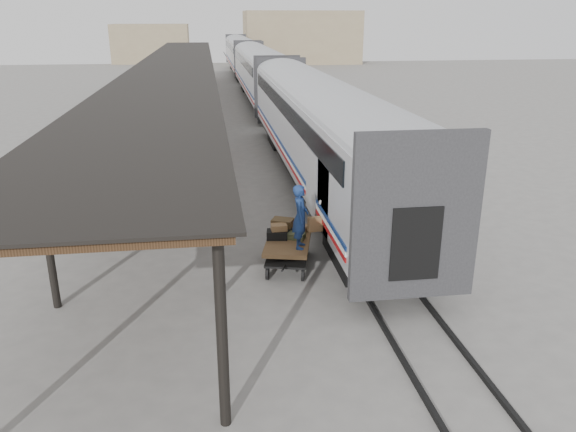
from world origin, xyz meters
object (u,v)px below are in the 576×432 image
at_px(pedestrian, 167,131).
at_px(baggage_cart, 288,246).
at_px(luggage_tug, 196,146).
at_px(porter, 300,217).

bearing_deg(pedestrian, baggage_cart, 123.48).
height_order(luggage_tug, pedestrian, pedestrian).
distance_m(baggage_cart, luggage_tug, 14.72).
bearing_deg(porter, baggage_cart, 35.29).
distance_m(baggage_cart, porter, 1.32).
height_order(baggage_cart, porter, porter).
xyz_separation_m(porter, pedestrian, (-4.72, 17.33, -0.79)).
xyz_separation_m(luggage_tug, pedestrian, (-1.60, 2.25, 0.39)).
bearing_deg(pedestrian, porter, 123.71).
bearing_deg(luggage_tug, pedestrian, 133.18).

